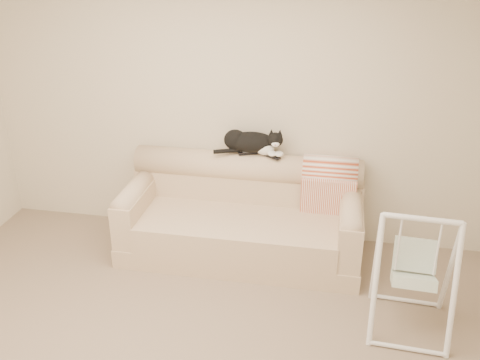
% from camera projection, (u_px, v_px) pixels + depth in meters
% --- Properties ---
extents(room_shell, '(5.04, 4.04, 2.60)m').
position_uv_depth(room_shell, '(182.00, 170.00, 3.08)').
color(room_shell, beige).
rests_on(room_shell, ground).
extents(sofa, '(2.20, 0.93, 0.90)m').
position_uv_depth(sofa, '(242.00, 217.00, 5.01)').
color(sofa, tan).
rests_on(sofa, ground).
extents(remote_a, '(0.19, 0.11, 0.03)m').
position_uv_depth(remote_a, '(248.00, 153.00, 4.99)').
color(remote_a, black).
rests_on(remote_a, sofa).
extents(remote_b, '(0.17, 0.13, 0.02)m').
position_uv_depth(remote_b, '(272.00, 156.00, 4.92)').
color(remote_b, black).
rests_on(remote_b, sofa).
extents(tuxedo_cat, '(0.65, 0.26, 0.26)m').
position_uv_depth(tuxedo_cat, '(251.00, 142.00, 4.94)').
color(tuxedo_cat, black).
rests_on(tuxedo_cat, sofa).
extents(throw_blanket, '(0.49, 0.38, 0.58)m').
position_uv_depth(throw_blanket, '(330.00, 178.00, 4.92)').
color(throw_blanket, '#B9411E').
rests_on(throw_blanket, sofa).
extents(baby_swing, '(0.62, 0.66, 0.97)m').
position_uv_depth(baby_swing, '(414.00, 273.00, 3.96)').
color(baby_swing, white).
rests_on(baby_swing, ground).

